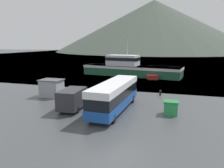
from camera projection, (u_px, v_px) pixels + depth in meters
ground_plane at (112, 157)px, 14.63m from camera, size 400.00×400.00×0.00m
water_surface at (174, 54)px, 146.16m from camera, size 240.00×240.00×0.00m
hill_backdrop at (154, 26)px, 200.74m from camera, size 177.46×177.46×45.79m
tour_bus at (115, 95)px, 24.41m from camera, size 2.89×11.09×3.23m
delivery_van at (74, 98)px, 25.08m from camera, size 2.61×5.97×2.40m
fishing_boat at (130, 68)px, 50.82m from camera, size 23.26×8.68×9.23m
storage_bin at (171, 108)px, 23.16m from camera, size 1.54×1.35×1.47m
dock_kiosk at (52, 88)px, 30.85m from camera, size 3.10×2.42×2.46m
small_boat at (151, 75)px, 48.56m from camera, size 4.11×8.21×0.95m
mooring_bollard at (160, 92)px, 31.71m from camera, size 0.31×0.31×0.80m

